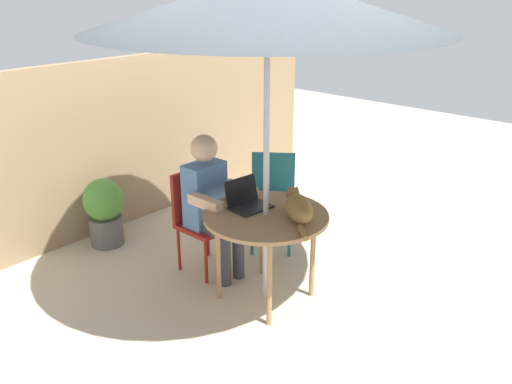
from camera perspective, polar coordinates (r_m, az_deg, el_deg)
name	(u,v)px	position (r m, az deg, el deg)	size (l,w,h in m)	color
ground_plane	(265,296)	(4.37, 1.00, -11.03)	(14.00, 14.00, 0.00)	#BCAD93
fence_back	(109,147)	(5.45, -15.36, 4.68)	(5.76, 0.08, 1.68)	#937756
patio_table	(266,222)	(4.05, 1.06, -3.19)	(0.95, 0.95, 0.72)	#9E754C
patio_umbrella	(268,2)	(3.68, 1.23, 19.51)	(2.45, 2.45, 2.41)	#B7B7BC
chair_occupied	(199,213)	(4.60, -6.10, -2.22)	(0.40, 0.40, 0.87)	maroon
chair_empty	(273,194)	(4.98, 1.78, -0.17)	(0.56, 0.56, 0.87)	#1E606B
person_seated	(211,199)	(4.42, -4.82, -0.75)	(0.48, 0.48, 1.21)	#4C72A5
laptop	(246,199)	(4.13, -1.12, -0.74)	(0.33, 0.28, 0.21)	black
cat	(298,207)	(3.94, 4.49, -1.62)	(0.48, 0.50, 0.17)	olive
potted_plant_near_fence	(104,210)	(5.21, -15.82, -1.85)	(0.37, 0.37, 0.66)	#595654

